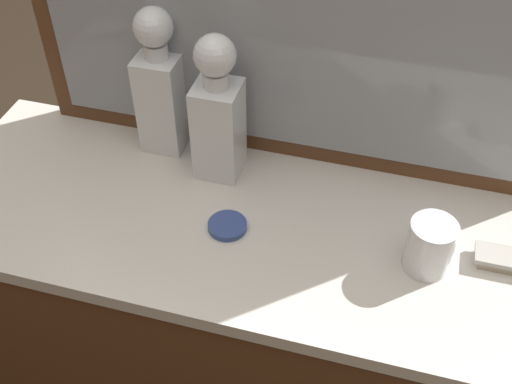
% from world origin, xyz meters
% --- Properties ---
extents(dresser, '(1.29, 0.47, 0.94)m').
position_xyz_m(dresser, '(0.00, 0.00, 0.47)').
color(dresser, brown).
rests_on(dresser, ground_plane).
extents(dresser_mirror, '(1.04, 0.03, 0.58)m').
position_xyz_m(dresser_mirror, '(0.00, 0.22, 1.23)').
color(dresser_mirror, brown).
rests_on(dresser_mirror, dresser).
extents(crystal_decanter_right, '(0.09, 0.09, 0.31)m').
position_xyz_m(crystal_decanter_right, '(-0.11, 0.13, 1.07)').
color(crystal_decanter_right, white).
rests_on(crystal_decanter_right, dresser).
extents(crystal_decanter_far_left, '(0.09, 0.09, 0.32)m').
position_xyz_m(crystal_decanter_far_left, '(-0.25, 0.18, 1.07)').
color(crystal_decanter_far_left, white).
rests_on(crystal_decanter_far_left, dresser).
extents(crystal_tumbler_rear, '(0.08, 0.08, 0.10)m').
position_xyz_m(crystal_tumbler_rear, '(0.31, -0.02, 0.99)').
color(crystal_tumbler_rear, white).
rests_on(crystal_tumbler_rear, dresser).
extents(porcelain_dish, '(0.07, 0.07, 0.01)m').
position_xyz_m(porcelain_dish, '(-0.05, -0.03, 0.95)').
color(porcelain_dish, '#33478C').
rests_on(porcelain_dish, dresser).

